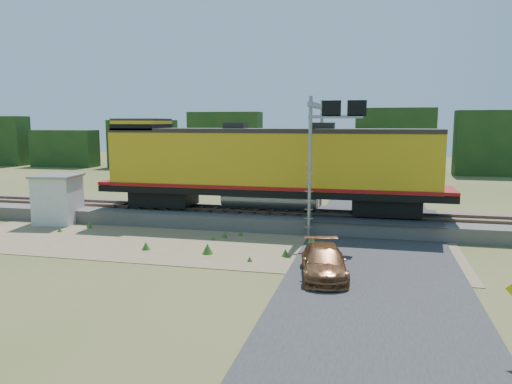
% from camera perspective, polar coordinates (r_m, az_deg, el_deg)
% --- Properties ---
extents(ground, '(140.00, 140.00, 0.00)m').
position_cam_1_polar(ground, '(24.58, -3.19, -6.45)').
color(ground, '#475123').
rests_on(ground, ground).
extents(ballast, '(70.00, 5.00, 0.80)m').
position_cam_1_polar(ballast, '(30.15, 0.07, -2.95)').
color(ballast, slate).
rests_on(ballast, ground).
extents(rails, '(70.00, 1.54, 0.16)m').
position_cam_1_polar(rails, '(30.06, 0.07, -2.05)').
color(rails, brown).
rests_on(rails, ballast).
extents(dirt_shoulder, '(26.00, 8.00, 0.03)m').
position_cam_1_polar(dirt_shoulder, '(25.66, -7.17, -5.85)').
color(dirt_shoulder, '#8C7754').
rests_on(dirt_shoulder, ground).
extents(road, '(7.00, 66.00, 0.86)m').
position_cam_1_polar(road, '(24.31, 13.47, -6.62)').
color(road, '#38383A').
rests_on(road, ground).
extents(tree_line_north, '(130.00, 3.00, 6.50)m').
position_cam_1_polar(tree_line_north, '(61.26, 7.04, 5.11)').
color(tree_line_north, '#183914').
rests_on(tree_line_north, ground).
extents(weed_clumps, '(15.00, 6.20, 0.56)m').
position_cam_1_polar(weed_clumps, '(25.87, -10.61, -5.85)').
color(weed_clumps, '#33691E').
rests_on(weed_clumps, ground).
extents(locomotive, '(20.84, 3.18, 5.38)m').
position_cam_1_polar(locomotive, '(29.60, 0.99, 3.13)').
color(locomotive, black).
rests_on(locomotive, rails).
extents(shed, '(2.83, 2.83, 2.97)m').
position_cam_1_polar(shed, '(32.56, -21.70, -0.73)').
color(shed, silver).
rests_on(shed, ground).
extents(signal_gantry, '(2.96, 6.20, 7.46)m').
position_cam_1_polar(signal_gantry, '(28.28, 7.56, 6.81)').
color(signal_gantry, gray).
rests_on(signal_gantry, ground).
extents(car, '(2.40, 4.48, 1.23)m').
position_cam_1_polar(car, '(20.20, 7.76, -7.93)').
color(car, brown).
rests_on(car, ground).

